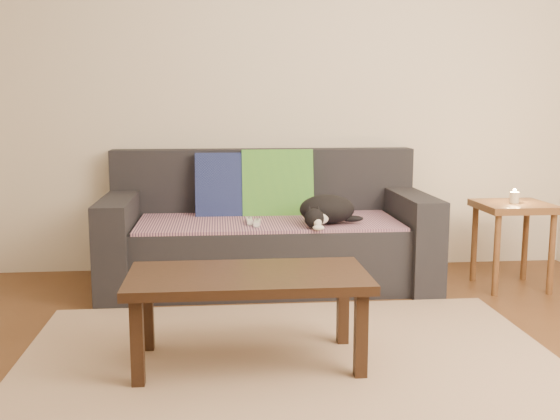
{
  "coord_description": "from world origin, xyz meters",
  "views": [
    {
      "loc": [
        -0.32,
        -2.66,
        1.18
      ],
      "look_at": [
        0.05,
        1.2,
        0.55
      ],
      "focal_mm": 42.0,
      "sensor_mm": 36.0,
      "label": 1
    }
  ],
  "objects": [
    {
      "name": "rug",
      "position": [
        0.0,
        0.15,
        0.01
      ],
      "size": [
        2.5,
        1.8,
        0.01
      ],
      "primitive_type": "cube",
      "color": "tan",
      "rests_on": "ground"
    },
    {
      "name": "coffee_table",
      "position": [
        -0.19,
        0.18,
        0.38
      ],
      "size": [
        1.08,
        0.54,
        0.43
      ],
      "color": "black",
      "rests_on": "rug"
    },
    {
      "name": "wii_remote_b",
      "position": [
        -0.13,
        1.37,
        0.46
      ],
      "size": [
        0.04,
        0.15,
        0.03
      ],
      "primitive_type": "cube",
      "rotation": [
        0.0,
        0.0,
        1.58
      ],
      "color": "white",
      "rests_on": "throw_blanket"
    },
    {
      "name": "cushion_navy",
      "position": [
        -0.25,
        1.74,
        0.63
      ],
      "size": [
        0.44,
        0.2,
        0.46
      ],
      "primitive_type": "cube",
      "rotation": [
        -0.21,
        0.0,
        0.0
      ],
      "color": "#101744",
      "rests_on": "throw_blanket"
    },
    {
      "name": "candle",
      "position": [
        1.56,
        1.31,
        0.59
      ],
      "size": [
        0.06,
        0.06,
        0.09
      ],
      "color": "beige",
      "rests_on": "side_table"
    },
    {
      "name": "ground",
      "position": [
        0.0,
        0.0,
        0.0
      ],
      "size": [
        4.5,
        4.5,
        0.0
      ],
      "primitive_type": "plane",
      "color": "brown",
      "rests_on": "ground"
    },
    {
      "name": "throw_blanket",
      "position": [
        0.0,
        1.48,
        0.43
      ],
      "size": [
        1.66,
        0.74,
        0.02
      ],
      "primitive_type": "cube",
      "color": "#3A274A",
      "rests_on": "sofa"
    },
    {
      "name": "sofa",
      "position": [
        0.0,
        1.57,
        0.31
      ],
      "size": [
        2.1,
        0.94,
        0.87
      ],
      "color": "#232328",
      "rests_on": "ground"
    },
    {
      "name": "back_wall",
      "position": [
        0.0,
        2.0,
        1.3
      ],
      "size": [
        4.5,
        0.04,
        2.6
      ],
      "primitive_type": "cube",
      "color": "beige",
      "rests_on": "ground"
    },
    {
      "name": "cat",
      "position": [
        0.35,
        1.3,
        0.53
      ],
      "size": [
        0.44,
        0.42,
        0.18
      ],
      "rotation": [
        0.0,
        0.0,
        0.38
      ],
      "color": "black",
      "rests_on": "throw_blanket"
    },
    {
      "name": "cushion_green",
      "position": [
        0.08,
        1.74,
        0.63
      ],
      "size": [
        0.48,
        0.21,
        0.5
      ],
      "primitive_type": "cube",
      "rotation": [
        -0.2,
        0.0,
        0.0
      ],
      "color": "#0E5D36",
      "rests_on": "throw_blanket"
    },
    {
      "name": "side_table",
      "position": [
        1.56,
        1.31,
        0.46
      ],
      "size": [
        0.44,
        0.44,
        0.56
      ],
      "color": "brown",
      "rests_on": "ground"
    },
    {
      "name": "wii_remote_a",
      "position": [
        -0.08,
        1.3,
        0.46
      ],
      "size": [
        0.05,
        0.15,
        0.03
      ],
      "primitive_type": "cube",
      "rotation": [
        0.0,
        0.0,
        1.44
      ],
      "color": "white",
      "rests_on": "throw_blanket"
    }
  ]
}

